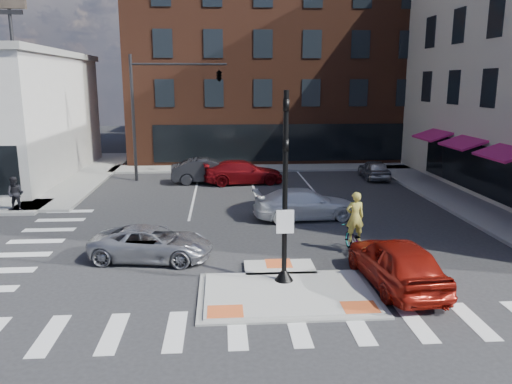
{
  "coord_description": "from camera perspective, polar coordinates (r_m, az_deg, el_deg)",
  "views": [
    {
      "loc": [
        -1.95,
        -14.48,
        6.34
      ],
      "look_at": [
        -0.57,
        5.02,
        2.0
      ],
      "focal_mm": 35.0,
      "sensor_mm": 36.0,
      "label": 1
    }
  ],
  "objects": [
    {
      "name": "mast_arm_signal",
      "position": [
        32.52,
        -6.88,
        12.2
      ],
      "size": [
        6.1,
        2.24,
        8.0
      ],
      "color": "black",
      "rests_on": "ground"
    },
    {
      "name": "bg_car_red",
      "position": [
        31.56,
        -1.51,
        2.28
      ],
      "size": [
        5.22,
        2.54,
        1.46
      ],
      "primitive_type": "imported",
      "rotation": [
        0.0,
        0.0,
        1.67
      ],
      "color": "maroon",
      "rests_on": "ground"
    },
    {
      "name": "sidewalk_n",
      "position": [
        37.34,
        3.64,
        2.84
      ],
      "size": [
        26.0,
        3.0,
        0.15
      ],
      "primitive_type": "cube",
      "color": "gray",
      "rests_on": "ground"
    },
    {
      "name": "refuge_island",
      "position": [
        15.67,
        3.51,
        -11.17
      ],
      "size": [
        5.4,
        4.65,
        0.13
      ],
      "color": "gray",
      "rests_on": "ground"
    },
    {
      "name": "ground",
      "position": [
        15.93,
        3.38,
        -10.97
      ],
      "size": [
        120.0,
        120.0,
        0.0
      ],
      "primitive_type": "plane",
      "color": "#28282B",
      "rests_on": "ground"
    },
    {
      "name": "white_pickup",
      "position": [
        23.57,
        5.66,
        -1.36
      ],
      "size": [
        5.07,
        2.47,
        1.42
      ],
      "primitive_type": "imported",
      "rotation": [
        0.0,
        0.0,
        1.67
      ],
      "color": "white",
      "rests_on": "ground"
    },
    {
      "name": "signal_pole",
      "position": [
        15.52,
        3.31,
        -2.38
      ],
      "size": [
        0.6,
        0.6,
        5.98
      ],
      "color": "black",
      "rests_on": "refuge_island"
    },
    {
      "name": "bg_car_dark",
      "position": [
        31.96,
        -5.45,
        2.45
      ],
      "size": [
        4.88,
        2.08,
        1.57
      ],
      "primitive_type": "imported",
      "rotation": [
        0.0,
        0.0,
        1.66
      ],
      "color": "#27282C",
      "rests_on": "ground"
    },
    {
      "name": "building_far_right",
      "position": [
        69.35,
        5.17,
        12.2
      ],
      "size": [
        12.0,
        12.0,
        12.0
      ],
      "primitive_type": "cube",
      "color": "brown",
      "rests_on": "ground"
    },
    {
      "name": "pedestrian_a",
      "position": [
        27.0,
        -25.8,
        -0.18
      ],
      "size": [
        0.84,
        0.67,
        1.68
      ],
      "primitive_type": "imported",
      "rotation": [
        0.0,
        0.0,
        -0.05
      ],
      "color": "black",
      "rests_on": "sidewalk_nw"
    },
    {
      "name": "sidewalk_e",
      "position": [
        28.3,
        22.86,
        -1.27
      ],
      "size": [
        3.0,
        24.0,
        0.15
      ],
      "primitive_type": "cube",
      "color": "gray",
      "rests_on": "ground"
    },
    {
      "name": "silver_suv",
      "position": [
        18.54,
        -11.81,
        -5.77
      ],
      "size": [
        4.64,
        2.66,
        1.22
      ],
      "primitive_type": "imported",
      "rotation": [
        0.0,
        0.0,
        1.42
      ],
      "color": "#ABACB3",
      "rests_on": "ground"
    },
    {
      "name": "red_sedan",
      "position": [
        16.44,
        15.72,
        -7.7
      ],
      "size": [
        2.25,
        4.8,
        1.59
      ],
      "primitive_type": "imported",
      "rotation": [
        0.0,
        0.0,
        3.22
      ],
      "color": "maroon",
      "rests_on": "ground"
    },
    {
      "name": "building_far_left",
      "position": [
        66.53,
        -5.91,
        11.31
      ],
      "size": [
        10.0,
        12.0,
        10.0
      ],
      "primitive_type": "cube",
      "color": "slate",
      "rests_on": "ground"
    },
    {
      "name": "cyclist",
      "position": [
        19.14,
        11.17,
        -4.57
      ],
      "size": [
        0.82,
        1.95,
        2.36
      ],
      "rotation": [
        0.0,
        0.0,
        3.22
      ],
      "color": "#3F3F44",
      "rests_on": "ground"
    },
    {
      "name": "bg_car_silver",
      "position": [
        34.04,
        13.34,
        2.54
      ],
      "size": [
        1.66,
        3.8,
        1.27
      ],
      "primitive_type": "imported",
      "rotation": [
        0.0,
        0.0,
        3.1
      ],
      "color": "#A4A7AB",
      "rests_on": "ground"
    },
    {
      "name": "building_n",
      "position": [
        46.76,
        2.11,
        14.31
      ],
      "size": [
        24.4,
        18.4,
        15.5
      ],
      "color": "#4D2618",
      "rests_on": "ground"
    }
  ]
}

